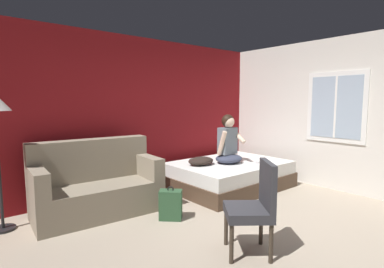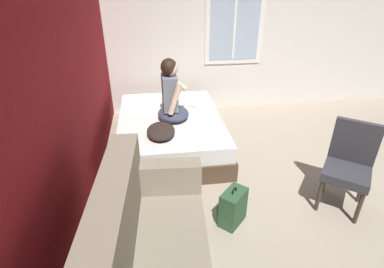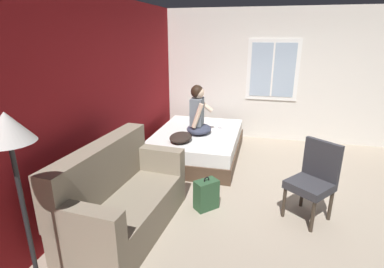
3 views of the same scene
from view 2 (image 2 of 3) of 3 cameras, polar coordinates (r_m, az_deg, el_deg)
ground_plane at (r=4.10m, az=21.69°, el=-8.77°), size 40.00×40.00×0.00m
wall_back_accent at (r=3.06m, az=-23.24°, el=7.15°), size 10.12×0.16×2.70m
wall_side_with_window at (r=5.83m, az=11.68°, el=18.05°), size 0.19×6.69×2.70m
bed at (r=4.51m, az=-4.16°, el=0.50°), size 2.09×1.52×0.48m
couch at (r=2.53m, az=-8.36°, el=-22.38°), size 1.76×0.94×1.04m
side_chair at (r=3.65m, az=27.71°, el=-4.99°), size 0.65×0.65×0.98m
person_seated at (r=4.20m, az=-3.95°, el=7.31°), size 0.53×0.45×0.88m
backpack at (r=3.22m, az=7.65°, el=-13.72°), size 0.35×0.35×0.46m
throw_pillow at (r=3.86m, az=-5.95°, el=0.56°), size 0.49×0.37×0.14m
cell_phone at (r=4.73m, az=0.03°, el=5.26°), size 0.16×0.13×0.01m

